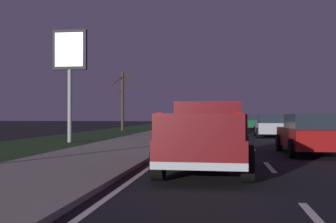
{
  "coord_description": "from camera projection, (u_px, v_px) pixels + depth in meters",
  "views": [
    {
      "loc": [
        -0.64,
        1.33,
        1.49
      ],
      "look_at": [
        11.01,
        2.89,
        1.6
      ],
      "focal_mm": 43.7,
      "sensor_mm": 36.0,
      "label": 1
    }
  ],
  "objects": [
    {
      "name": "bare_tree_far",
      "position": [
        123.0,
        99.0,
        39.09
      ],
      "size": [
        1.75,
        2.03,
        5.73
      ],
      "color": "#423323",
      "rests_on": "ground"
    },
    {
      "name": "lane_markings",
      "position": [
        206.0,
        135.0,
        29.81
      ],
      "size": [
        108.41,
        3.54,
        0.01
      ],
      "color": "silver",
      "rests_on": "ground"
    },
    {
      "name": "sedan_red",
      "position": [
        310.0,
        134.0,
        15.49
      ],
      "size": [
        4.43,
        2.06,
        1.54
      ],
      "color": "maroon",
      "rests_on": "ground"
    },
    {
      "name": "sidewalk_shoulder",
      "position": [
        158.0,
        136.0,
        27.96
      ],
      "size": [
        108.0,
        4.0,
        0.12
      ],
      "primitive_type": "cube",
      "color": "gray",
      "rests_on": "ground"
    },
    {
      "name": "pickup_truck",
      "position": [
        208.0,
        136.0,
        11.26
      ],
      "size": [
        5.47,
        2.38,
        1.87
      ],
      "color": "maroon",
      "rests_on": "ground"
    },
    {
      "name": "grass_verge",
      "position": [
        88.0,
        136.0,
        28.62
      ],
      "size": [
        108.0,
        6.0,
        0.01
      ],
      "primitive_type": "cube",
      "color": "#1E3819",
      "rests_on": "ground"
    },
    {
      "name": "sedan_silver",
      "position": [
        270.0,
        126.0,
        27.77
      ],
      "size": [
        4.44,
        2.09,
        1.54
      ],
      "color": "#B2B5BA",
      "rests_on": "ground"
    },
    {
      "name": "sedan_tan",
      "position": [
        214.0,
        125.0,
        30.72
      ],
      "size": [
        4.42,
        2.05,
        1.54
      ],
      "color": "#9E845B",
      "rests_on": "ground"
    },
    {
      "name": "sedan_green",
      "position": [
        256.0,
        122.0,
        41.72
      ],
      "size": [
        4.4,
        2.02,
        1.54
      ],
      "color": "#14592D",
      "rests_on": "ground"
    },
    {
      "name": "gas_price_sign",
      "position": [
        70.0,
        59.0,
        22.45
      ],
      "size": [
        0.27,
        1.9,
        6.19
      ],
      "color": "#99999E",
      "rests_on": "ground"
    },
    {
      "name": "ground",
      "position": [
        243.0,
        137.0,
        27.2
      ],
      "size": [
        144.0,
        144.0,
        0.0
      ],
      "primitive_type": "plane",
      "color": "black"
    }
  ]
}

